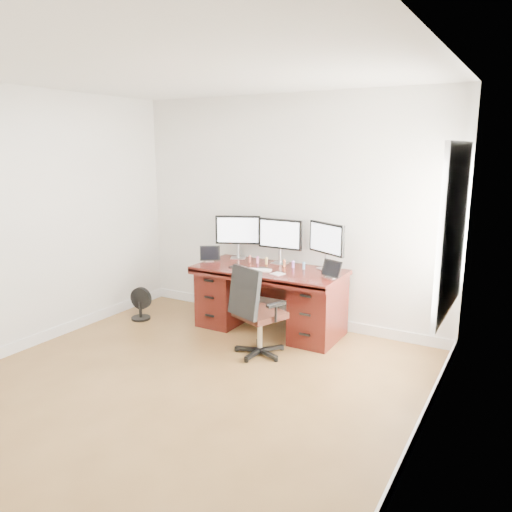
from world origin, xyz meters
The scene contains 21 objects.
ground centered at (0.00, 0.00, 0.00)m, with size 4.50×4.50×0.00m, color brown.
back_wall centered at (0.00, 2.25, 1.35)m, with size 4.00×0.10×2.70m, color white.
right_wall centered at (2.00, 0.11, 1.35)m, with size 0.10×4.50×2.70m.
desk centered at (0.00, 1.83, 0.40)m, with size 1.70×0.80×0.75m.
office_chair centered at (0.22, 1.12, 0.31)m, with size 0.65×0.65×0.95m.
floor_fan centered at (-1.57, 1.36, 0.20)m, with size 0.28×0.24×0.40m.
monitor_left centered at (-0.58, 2.07, 1.09)m, with size 0.51×0.26×0.53m.
monitor_center centered at (0.00, 2.07, 1.09)m, with size 0.55×0.14×0.53m.
monitor_right centered at (0.58, 2.07, 1.09)m, with size 0.50×0.29×0.53m.
tablet_left centered at (-0.79, 1.75, 0.84)m, with size 0.24×0.19×0.19m.
tablet_right centered at (0.77, 1.75, 0.84)m, with size 0.25×0.15×0.19m.
keyboard centered at (-0.04, 1.65, 0.76)m, with size 0.27×0.11×0.01m, color silver.
trackpad centered at (0.21, 1.60, 0.76)m, with size 0.12×0.12×0.01m, color #BABCC1.
drawing_tablet centered at (-0.31, 1.64, 0.76)m, with size 0.20×0.13×0.01m, color black.
phone centered at (-0.04, 1.76, 0.76)m, with size 0.12×0.06×0.01m, color black.
figurine_brown centered at (-0.34, 1.95, 0.80)m, with size 0.04×0.04×0.09m.
figurine_pink centered at (-0.24, 1.95, 0.80)m, with size 0.04×0.04×0.09m.
figurine_yellow centered at (-0.12, 1.95, 0.80)m, with size 0.04×0.04×0.09m.
figurine_orange centered at (0.12, 1.95, 0.80)m, with size 0.04×0.04×0.09m.
figurine_purple centered at (0.23, 1.95, 0.80)m, with size 0.04×0.04×0.09m.
figurine_blue centered at (0.36, 1.95, 0.80)m, with size 0.04×0.04×0.09m.
Camera 1 is at (2.60, -3.05, 2.10)m, focal length 35.00 mm.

